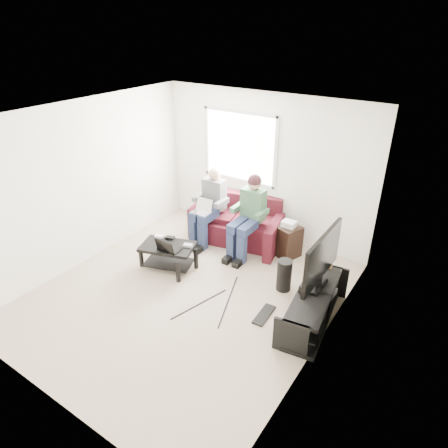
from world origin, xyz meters
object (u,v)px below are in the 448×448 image
(coffee_table, at_px, (168,251))
(tv_stand, at_px, (313,308))
(subwoofer, at_px, (284,275))
(tv, at_px, (322,258))
(sofa, at_px, (237,224))
(end_table, at_px, (288,240))

(coffee_table, height_order, tv_stand, tv_stand)
(coffee_table, distance_m, subwoofer, 1.89)
(tv_stand, height_order, tv, tv)
(sofa, distance_m, tv, 2.47)
(subwoofer, bearing_deg, coffee_table, -164.37)
(sofa, distance_m, coffee_table, 1.49)
(coffee_table, height_order, tv, tv)
(sofa, distance_m, subwoofer, 1.68)
(sofa, distance_m, tv_stand, 2.45)
(subwoofer, bearing_deg, sofa, 146.83)
(end_table, bearing_deg, coffee_table, -135.32)
(sofa, xyz_separation_m, tv, (2.04, -1.24, 0.64))
(tv_stand, xyz_separation_m, tv, (-0.00, 0.10, 0.73))
(end_table, bearing_deg, tv, -50.33)
(sofa, relative_size, tv, 1.71)
(coffee_table, height_order, subwoofer, subwoofer)
(sofa, xyz_separation_m, end_table, (1.02, -0.01, -0.01))
(tv_stand, xyz_separation_m, end_table, (-1.02, 1.33, 0.08))
(subwoofer, xyz_separation_m, end_table, (-0.39, 0.91, 0.04))
(sofa, height_order, coffee_table, sofa)
(tv_stand, relative_size, end_table, 2.32)
(coffee_table, distance_m, tv, 2.54)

